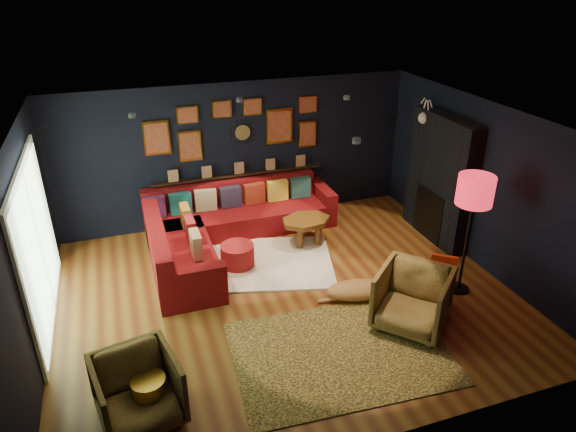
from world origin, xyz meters
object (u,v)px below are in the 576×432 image
object	(u,v)px
floor_lamp	(475,195)
pouf	(237,255)
sectional	(218,229)
armchair_right	(413,296)
coffee_table	(306,223)
orange_chair	(442,278)
armchair_left	(138,388)
gold_stool	(150,396)
dog	(358,287)

from	to	relation	value
floor_lamp	pouf	bearing A→B (deg)	149.78
sectional	floor_lamp	world-z (taller)	floor_lamp
armchair_right	coffee_table	bearing A→B (deg)	148.58
orange_chair	floor_lamp	xyz separation A→B (m)	(0.50, 0.21, 1.11)
sectional	orange_chair	xyz separation A→B (m)	(2.62, -2.73, 0.12)
coffee_table	armchair_left	distance (m)	4.32
sectional	orange_chair	distance (m)	3.78
coffee_table	pouf	world-z (taller)	coffee_table
pouf	armchair_left	bearing A→B (deg)	-122.67
armchair_right	floor_lamp	xyz separation A→B (m)	(1.14, 0.49, 1.10)
pouf	gold_stool	world-z (taller)	gold_stool
armchair_left	sectional	bearing A→B (deg)	54.03
floor_lamp	armchair_right	bearing A→B (deg)	-156.67
coffee_table	dog	bearing A→B (deg)	-86.42
coffee_table	armchair_right	world-z (taller)	armchair_right
gold_stool	orange_chair	bearing A→B (deg)	9.63
sectional	coffee_table	xyz separation A→B (m)	(1.46, -0.42, 0.06)
pouf	armchair_left	xyz separation A→B (m)	(-1.73, -2.69, 0.22)
armchair_right	orange_chair	bearing A→B (deg)	70.58
orange_chair	dog	bearing A→B (deg)	-168.26
orange_chair	armchair_right	bearing A→B (deg)	-119.83
gold_stool	armchair_right	bearing A→B (deg)	6.91
gold_stool	sectional	bearing A→B (deg)	66.67
armchair_left	orange_chair	world-z (taller)	armchair_left
sectional	floor_lamp	xyz separation A→B (m)	(3.11, -2.52, 1.23)
sectional	gold_stool	world-z (taller)	sectional
coffee_table	pouf	xyz separation A→B (m)	(-1.32, -0.37, -0.18)
gold_stool	dog	world-z (taller)	gold_stool
floor_lamp	armchair_left	bearing A→B (deg)	-168.47
coffee_table	gold_stool	distance (m)	4.21
dog	floor_lamp	bearing A→B (deg)	0.92
armchair_right	gold_stool	size ratio (longest dim) A/B	1.98
armchair_right	orange_chair	size ratio (longest dim) A/B	1.22
pouf	orange_chair	size ratio (longest dim) A/B	0.71
pouf	dog	xyz separation A→B (m)	(1.43, -1.46, 0.01)
armchair_right	floor_lamp	world-z (taller)	floor_lamp
armchair_left	dog	world-z (taller)	armchair_left
pouf	gold_stool	bearing A→B (deg)	-121.44
gold_stool	orange_chair	size ratio (longest dim) A/B	0.61
gold_stool	floor_lamp	xyz separation A→B (m)	(4.59, 0.91, 1.32)
orange_chair	floor_lamp	size ratio (longest dim) A/B	0.41
coffee_table	armchair_left	bearing A→B (deg)	-134.85
sectional	armchair_right	distance (m)	3.60
pouf	dog	world-z (taller)	dog
sectional	armchair_left	world-z (taller)	sectional
armchair_left	pouf	bearing A→B (deg)	45.92
sectional	dog	bearing A→B (deg)	-55.01
armchair_right	dog	bearing A→B (deg)	165.23
orange_chair	gold_stool	bearing A→B (deg)	-133.56
coffee_table	floor_lamp	bearing A→B (deg)	-51.73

